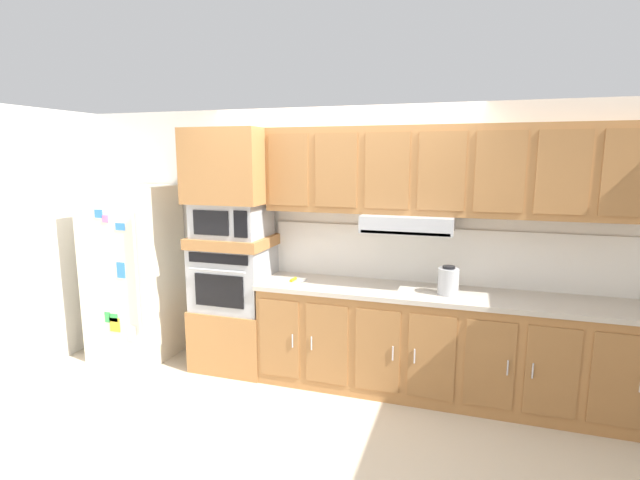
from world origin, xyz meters
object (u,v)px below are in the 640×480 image
object	(u,v)px
screwdriver	(294,280)
built_in_oven	(234,277)
microwave	(232,219)
refrigerator	(134,272)
electric_kettle	(448,281)

from	to	relation	value
screwdriver	built_in_oven	bearing A→B (deg)	176.57
microwave	screwdriver	bearing A→B (deg)	-3.43
microwave	screwdriver	size ratio (longest dim) A/B	4.73
built_in_oven	microwave	xyz separation A→B (m)	(0.00, -0.00, 0.56)
built_in_oven	microwave	bearing A→B (deg)	-0.77
refrigerator	microwave	world-z (taller)	refrigerator
microwave	electric_kettle	world-z (taller)	microwave
built_in_oven	electric_kettle	distance (m)	2.01
microwave	electric_kettle	xyz separation A→B (m)	(2.00, -0.05, -0.43)
built_in_oven	screwdriver	world-z (taller)	built_in_oven
refrigerator	built_in_oven	size ratio (longest dim) A/B	2.51
built_in_oven	refrigerator	bearing A→B (deg)	-176.49
refrigerator	electric_kettle	world-z (taller)	refrigerator
screwdriver	electric_kettle	world-z (taller)	electric_kettle
refrigerator	electric_kettle	size ratio (longest dim) A/B	7.33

